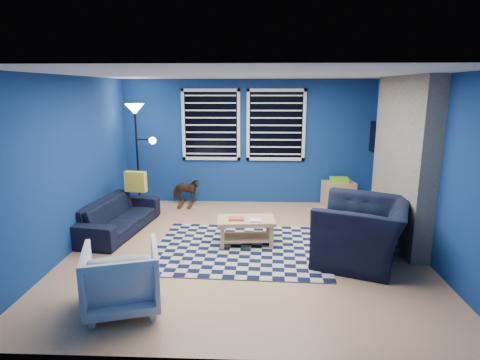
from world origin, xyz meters
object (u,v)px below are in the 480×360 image
at_px(armchair_bent, 122,278).
at_px(cabinet, 338,194).
at_px(sofa, 118,216).
at_px(tv, 379,139).
at_px(floor_lamp, 137,124).
at_px(coffee_table, 246,226).
at_px(rocking_horse, 186,190).
at_px(armchair_big, 362,232).

relative_size(armchair_bent, cabinet, 1.20).
bearing_deg(armchair_bent, sofa, -86.94).
distance_m(tv, sofa, 4.88).
height_order(sofa, floor_lamp, floor_lamp).
distance_m(tv, armchair_bent, 5.34).
relative_size(coffee_table, floor_lamp, 0.44).
distance_m(rocking_horse, coffee_table, 2.42).
relative_size(sofa, cabinet, 2.82).
height_order(rocking_horse, coffee_table, rocking_horse).
bearing_deg(floor_lamp, coffee_table, -39.15).
distance_m(sofa, floor_lamp, 1.85).
height_order(armchair_big, floor_lamp, floor_lamp).
relative_size(sofa, armchair_big, 1.42).
bearing_deg(sofa, armchair_big, -96.58).
bearing_deg(tv, rocking_horse, 176.66).
bearing_deg(sofa, cabinet, -59.09).
height_order(sofa, armchair_bent, armchair_bent).
distance_m(tv, coffee_table, 3.24).
height_order(coffee_table, floor_lamp, floor_lamp).
bearing_deg(sofa, tv, -64.80).
xyz_separation_m(armchair_big, floor_lamp, (-3.67, 2.21, 1.25)).
distance_m(armchair_big, rocking_horse, 3.84).
xyz_separation_m(cabinet, floor_lamp, (-3.88, -0.40, 1.41)).
bearing_deg(coffee_table, floor_lamp, 140.85).
bearing_deg(armchair_bent, tv, -151.75).
bearing_deg(armchair_bent, rocking_horse, -106.88).
xyz_separation_m(rocking_horse, cabinet, (3.06, 0.03, -0.04)).
bearing_deg(armchair_bent, armchair_big, -171.58).
bearing_deg(floor_lamp, armchair_bent, -77.10).
distance_m(armchair_bent, cabinet, 5.00).
relative_size(armchair_bent, coffee_table, 0.87).
height_order(armchair_big, rocking_horse, armchair_big).
distance_m(tv, floor_lamp, 4.53).
xyz_separation_m(tv, rocking_horse, (-3.69, 0.22, -1.09)).
xyz_separation_m(sofa, armchair_big, (3.70, -1.00, 0.15)).
relative_size(sofa, armchair_bent, 2.36).
relative_size(armchair_big, coffee_table, 1.44).
distance_m(armchair_big, floor_lamp, 4.46).
relative_size(cabinet, floor_lamp, 0.32).
height_order(sofa, cabinet, cabinet).
distance_m(rocking_horse, cabinet, 3.06).
bearing_deg(tv, armchair_bent, -134.98).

